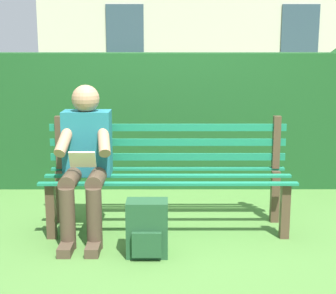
{
  "coord_description": "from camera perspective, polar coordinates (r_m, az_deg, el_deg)",
  "views": [
    {
      "loc": [
        0.01,
        4.01,
        1.51
      ],
      "look_at": [
        0.0,
        0.1,
        0.72
      ],
      "focal_mm": 54.35,
      "sensor_mm": 36.0,
      "label": 1
    }
  ],
  "objects": [
    {
      "name": "park_bench",
      "position": [
        4.23,
        -0.01,
        -2.75
      ],
      "size": [
        2.0,
        0.54,
        0.92
      ],
      "color": "#4C3828",
      "rests_on": "ground"
    },
    {
      "name": "backpack",
      "position": [
        3.72,
        -2.35,
        -9.15
      ],
      "size": [
        0.3,
        0.26,
        0.41
      ],
      "color": "#1E4728",
      "rests_on": "ground"
    },
    {
      "name": "person_seated",
      "position": [
        4.05,
        -9.25,
        -1.1
      ],
      "size": [
        0.44,
        0.73,
        1.2
      ],
      "color": "#1E6672",
      "rests_on": "ground"
    },
    {
      "name": "hedge_backdrop",
      "position": [
        5.57,
        -0.14,
        3.47
      ],
      "size": [
        6.52,
        0.73,
        1.51
      ],
      "color": "#19471E",
      "rests_on": "ground"
    },
    {
      "name": "ground",
      "position": [
        4.28,
        -0.0,
        -9.21
      ],
      "size": [
        60.0,
        60.0,
        0.0
      ],
      "primitive_type": "plane",
      "color": "#477533"
    }
  ]
}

